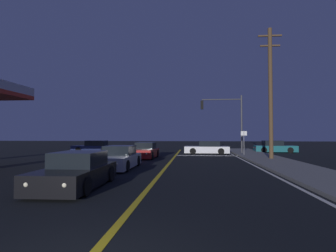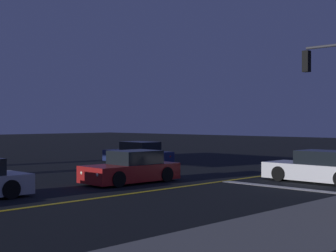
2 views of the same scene
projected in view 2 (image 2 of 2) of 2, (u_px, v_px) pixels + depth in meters
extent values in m
cube|color=silver|center=(122.00, 247.00, 10.20)|extent=(0.16, 40.41, 0.01)
cube|color=silver|center=(283.00, 187.00, 19.46)|extent=(5.85, 0.50, 0.01)
cube|color=silver|center=(319.00, 172.00, 21.15)|extent=(4.61, 1.85, 0.68)
cube|color=black|center=(325.00, 158.00, 20.95)|extent=(2.13, 1.57, 0.60)
cylinder|color=black|center=(279.00, 174.00, 21.58)|extent=(0.64, 0.23, 0.64)
cylinder|color=black|center=(300.00, 171.00, 22.75)|extent=(0.64, 0.23, 0.64)
sphere|color=#FFF4CC|center=(267.00, 167.00, 22.36)|extent=(0.18, 0.18, 0.18)
sphere|color=#FFF4CC|center=(281.00, 166.00, 23.13)|extent=(0.18, 0.18, 0.18)
cube|color=maroon|center=(130.00, 172.00, 20.94)|extent=(1.90, 4.19, 0.68)
cube|color=black|center=(135.00, 158.00, 21.11)|extent=(1.58, 1.95, 0.60)
cylinder|color=black|center=(118.00, 179.00, 19.47)|extent=(0.24, 0.65, 0.64)
cylinder|color=black|center=(94.00, 176.00, 20.66)|extent=(0.24, 0.65, 0.64)
cylinder|color=black|center=(166.00, 174.00, 21.23)|extent=(0.24, 0.65, 0.64)
cylinder|color=black|center=(141.00, 172.00, 22.42)|extent=(0.24, 0.65, 0.64)
sphere|color=#FFF4CC|center=(98.00, 175.00, 19.17)|extent=(0.18, 0.18, 0.18)
sphere|color=#FFF4CC|center=(82.00, 173.00, 19.96)|extent=(0.18, 0.18, 0.18)
sphere|color=red|center=(174.00, 168.00, 21.93)|extent=(0.14, 0.14, 0.14)
sphere|color=red|center=(158.00, 167.00, 22.72)|extent=(0.14, 0.14, 0.14)
cylinder|color=black|center=(10.00, 189.00, 16.54)|extent=(0.22, 0.64, 0.64)
sphere|color=red|center=(29.00, 181.00, 17.33)|extent=(0.14, 0.14, 0.14)
sphere|color=red|center=(13.00, 178.00, 18.12)|extent=(0.14, 0.14, 0.14)
cube|color=navy|center=(137.00, 156.00, 30.56)|extent=(4.74, 1.88, 0.68)
cube|color=black|center=(140.00, 147.00, 30.36)|extent=(2.20, 1.57, 0.60)
cylinder|color=black|center=(112.00, 158.00, 31.05)|extent=(0.65, 0.24, 0.64)
cylinder|color=black|center=(132.00, 156.00, 32.18)|extent=(0.65, 0.24, 0.64)
cylinder|color=black|center=(143.00, 160.00, 28.95)|extent=(0.65, 0.24, 0.64)
cylinder|color=black|center=(163.00, 159.00, 30.08)|extent=(0.65, 0.24, 0.64)
sphere|color=#FFF4CC|center=(107.00, 154.00, 31.84)|extent=(0.18, 0.18, 0.18)
sphere|color=#FFF4CC|center=(121.00, 153.00, 32.59)|extent=(0.18, 0.18, 0.18)
sphere|color=red|center=(156.00, 157.00, 28.53)|extent=(0.14, 0.14, 0.14)
sphere|color=red|center=(170.00, 157.00, 29.28)|extent=(0.14, 0.14, 0.14)
cube|color=black|center=(306.00, 61.00, 21.27)|extent=(0.28, 0.28, 0.90)
sphere|color=red|center=(306.00, 55.00, 21.26)|extent=(0.22, 0.22, 0.22)
sphere|color=#4C2D05|center=(306.00, 61.00, 21.27)|extent=(0.22, 0.22, 0.22)
sphere|color=#0A3814|center=(306.00, 68.00, 21.27)|extent=(0.22, 0.22, 0.22)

